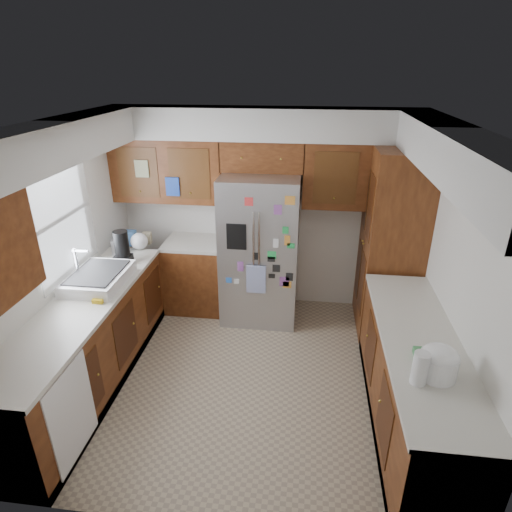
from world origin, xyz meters
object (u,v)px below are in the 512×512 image
at_px(fridge, 260,249).
at_px(paper_towel, 420,368).
at_px(rice_cooker, 439,362).
at_px(pantry, 391,243).

relative_size(fridge, paper_towel, 7.33).
bearing_deg(fridge, rice_cooker, -54.78).
height_order(fridge, rice_cooker, fridge).
xyz_separation_m(pantry, fridge, (-1.50, 0.05, -0.17)).
relative_size(pantry, paper_towel, 8.75).
bearing_deg(fridge, pantry, -2.06).
bearing_deg(paper_towel, pantry, 86.11).
bearing_deg(paper_towel, fridge, 121.39).
xyz_separation_m(fridge, paper_towel, (1.35, -2.22, 0.14)).
height_order(pantry, fridge, pantry).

